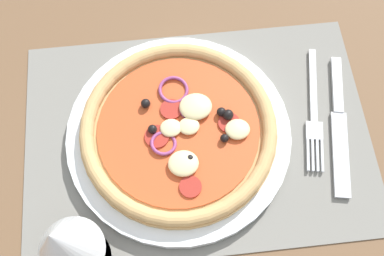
{
  "coord_description": "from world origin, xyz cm",
  "views": [
    {
      "loc": [
        3.19,
        22.57,
        56.14
      ],
      "look_at": [
        0.74,
        0.0,
        2.77
      ],
      "focal_mm": 43.02,
      "sensor_mm": 36.0,
      "label": 1
    }
  ],
  "objects_px": {
    "knife": "(339,125)",
    "wine_glass": "(62,244)",
    "fork": "(314,114)",
    "plate": "(179,136)",
    "pizza": "(179,131)"
  },
  "relations": [
    {
      "from": "plate",
      "to": "knife",
      "type": "relative_size",
      "value": 1.45
    },
    {
      "from": "knife",
      "to": "wine_glass",
      "type": "xyz_separation_m",
      "value": [
        0.34,
        0.13,
        0.1
      ]
    },
    {
      "from": "fork",
      "to": "knife",
      "type": "xyz_separation_m",
      "value": [
        -0.03,
        0.02,
        0.0
      ]
    },
    {
      "from": "fork",
      "to": "knife",
      "type": "bearing_deg",
      "value": 67.72
    },
    {
      "from": "plate",
      "to": "fork",
      "type": "relative_size",
      "value": 1.61
    },
    {
      "from": "wine_glass",
      "to": "fork",
      "type": "bearing_deg",
      "value": -153.7
    },
    {
      "from": "knife",
      "to": "wine_glass",
      "type": "bearing_deg",
      "value": -57.93
    },
    {
      "from": "plate",
      "to": "fork",
      "type": "bearing_deg",
      "value": -175.74
    },
    {
      "from": "fork",
      "to": "pizza",
      "type": "bearing_deg",
      "value": -75.07
    },
    {
      "from": "fork",
      "to": "knife",
      "type": "relative_size",
      "value": 0.9
    },
    {
      "from": "pizza",
      "to": "fork",
      "type": "xyz_separation_m",
      "value": [
        -0.18,
        -0.01,
        -0.02
      ]
    },
    {
      "from": "pizza",
      "to": "knife",
      "type": "relative_size",
      "value": 1.25
    },
    {
      "from": "plate",
      "to": "pizza",
      "type": "distance_m",
      "value": 0.02
    },
    {
      "from": "pizza",
      "to": "wine_glass",
      "type": "relative_size",
      "value": 1.68
    },
    {
      "from": "plate",
      "to": "pizza",
      "type": "bearing_deg",
      "value": -172.59
    }
  ]
}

